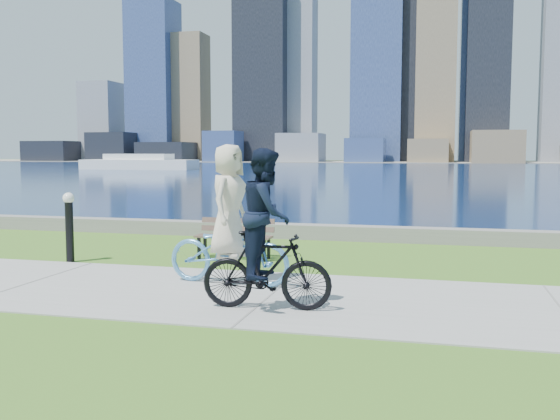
# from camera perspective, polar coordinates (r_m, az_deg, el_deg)

# --- Properties ---
(ground) EXTENTS (320.00, 320.00, 0.00)m
(ground) POSITION_cam_1_polar(r_m,az_deg,el_deg) (9.23, -0.91, -7.95)
(ground) COLOR #38641A
(ground) RESTS_ON ground
(concrete_path) EXTENTS (80.00, 3.50, 0.02)m
(concrete_path) POSITION_cam_1_polar(r_m,az_deg,el_deg) (9.23, -0.91, -7.89)
(concrete_path) COLOR gray
(concrete_path) RESTS_ON ground
(seawall) EXTENTS (90.00, 0.50, 0.35)m
(seawall) POSITION_cam_1_polar(r_m,az_deg,el_deg) (15.18, 5.28, -2.07)
(seawall) COLOR slate
(seawall) RESTS_ON ground
(bay_water) EXTENTS (320.00, 131.00, 0.01)m
(bay_water) POSITION_cam_1_polar(r_m,az_deg,el_deg) (80.73, 12.74, 3.67)
(bay_water) COLOR #0B2049
(bay_water) RESTS_ON ground
(far_shore) EXTENTS (320.00, 30.00, 0.12)m
(far_shore) POSITION_cam_1_polar(r_m,az_deg,el_deg) (138.70, 13.46, 4.31)
(far_shore) COLOR gray
(far_shore) RESTS_ON ground
(city_skyline) EXTENTS (180.30, 22.83, 76.00)m
(city_skyline) POSITION_cam_1_polar(r_m,az_deg,el_deg) (139.33, 13.53, 13.79)
(city_skyline) COLOR black
(city_skyline) RESTS_ON ground
(ferry_near) EXTENTS (14.13, 4.04, 1.92)m
(ferry_near) POSITION_cam_1_polar(r_m,az_deg,el_deg) (78.27, -12.77, 4.21)
(ferry_near) COLOR white
(ferry_near) RESTS_ON ground
(park_bench) EXTENTS (1.54, 0.55, 0.79)m
(park_bench) POSITION_cam_1_polar(r_m,az_deg,el_deg) (12.48, -4.13, -2.22)
(park_bench) COLOR black
(park_bench) RESTS_ON ground
(bollard_lamp) EXTENTS (0.22, 0.22, 1.35)m
(bollard_lamp) POSITION_cam_1_polar(r_m,az_deg,el_deg) (12.63, -18.71, -1.08)
(bollard_lamp) COLOR black
(bollard_lamp) RESTS_ON ground
(cyclist_woman) EXTENTS (0.90, 2.11, 2.22)m
(cyclist_woman) POSITION_cam_1_polar(r_m,az_deg,el_deg) (9.94, -4.71, -2.06)
(cyclist_woman) COLOR #599FD8
(cyclist_woman) RESTS_ON ground
(cyclist_man) EXTENTS (0.71, 1.78, 2.15)m
(cyclist_man) POSITION_cam_1_polar(r_m,az_deg,el_deg) (8.29, -1.24, -2.96)
(cyclist_man) COLOR black
(cyclist_man) RESTS_ON ground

